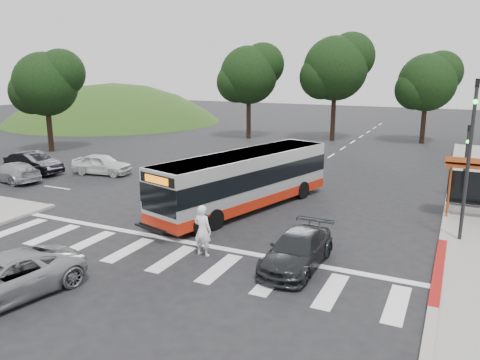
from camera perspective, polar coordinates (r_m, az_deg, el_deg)
The scene contains 18 objects.
ground at distance 21.78m, azimuth -1.03°, elevation -4.92°, with size 140.00×140.00×0.00m, color black.
curb_east at distance 27.37m, azimuth 24.11°, elevation -2.10°, with size 0.30×40.00×0.15m, color #9E9991.
curb_east_red at distance 17.86m, azimuth 23.06°, elevation -10.06°, with size 0.32×6.00×0.15m, color maroon.
hillside_nw at distance 64.01m, azimuth -15.00°, elevation 6.89°, with size 44.00×44.00×10.00m, color #274716.
crosswalk_ladder at distance 17.73m, azimuth -8.32°, elevation -9.47°, with size 18.00×2.60×0.01m, color silver.
traffic_signal_ne_tall at distance 20.23m, azimuth 26.24°, elevation 3.56°, with size 0.18×0.37×6.50m.
traffic_signal_ne_short at distance 27.36m, azimuth 25.87°, elevation 2.88°, with size 0.18×0.37×4.00m.
tree_north_a at distance 45.94m, azimuth 11.67°, elevation 13.30°, with size 6.60×6.15×10.17m.
tree_north_b at distance 46.68m, azimuth 21.94°, elevation 11.07°, with size 5.72×5.33×8.43m.
tree_north_c at distance 46.67m, azimuth 1.20°, elevation 12.79°, with size 6.16×5.74×9.30m.
tree_west_a at distance 42.27m, azimuth -22.51°, elevation 10.86°, with size 5.72×5.33×8.43m.
transit_bus at distance 23.19m, azimuth 0.56°, elevation -0.17°, with size 2.35×10.85×2.80m, color #ADAFB1, non-canonical shape.
pedestrian at distance 17.58m, azimuth -4.58°, elevation -6.15°, with size 0.72×0.47×1.97m, color white.
dark_sedan at distance 16.82m, azimuth 7.00°, elevation -8.48°, with size 1.73×4.26×1.24m, color #222427.
silver_suv_south at distance 16.15m, azimuth -26.95°, elevation -10.68°, with size 2.23×4.83×1.34m, color #9A9C9F.
west_car_white at distance 32.25m, azimuth -16.49°, elevation 1.86°, with size 1.61×3.99×1.36m, color silver.
west_car_black at distance 34.08m, azimuth -23.87°, elevation 1.92°, with size 1.52×4.35×1.43m, color black.
west_car_silver at distance 32.18m, azimuth -25.92°, elevation 0.89°, with size 1.71×4.20×1.22m, color #ABADB0.
Camera 1 is at (9.20, -18.50, 6.89)m, focal length 35.00 mm.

